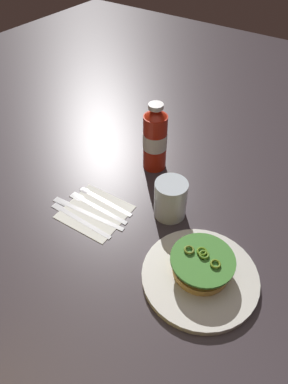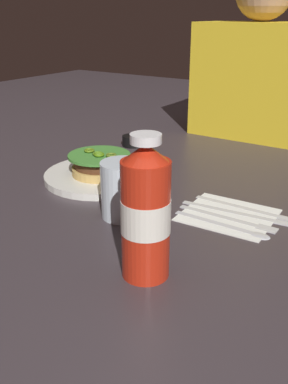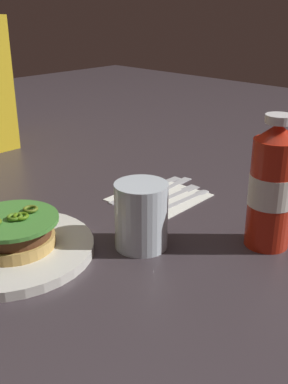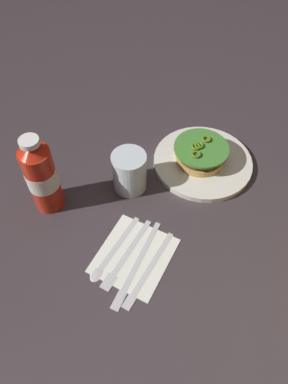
{
  "view_description": "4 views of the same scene",
  "coord_description": "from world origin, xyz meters",
  "px_view_note": "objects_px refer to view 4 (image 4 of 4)",
  "views": [
    {
      "loc": [
        -0.23,
        0.41,
        0.65
      ],
      "look_at": [
        0.11,
        -0.08,
        0.08
      ],
      "focal_mm": 31.61,
      "sensor_mm": 36.0,
      "label": 1
    },
    {
      "loc": [
        0.48,
        -0.69,
        0.35
      ],
      "look_at": [
        0.1,
        -0.12,
        0.06
      ],
      "focal_mm": 40.1,
      "sensor_mm": 36.0,
      "label": 2
    },
    {
      "loc": [
        -0.41,
        -0.57,
        0.36
      ],
      "look_at": [
        0.09,
        -0.08,
        0.07
      ],
      "focal_mm": 43.82,
      "sensor_mm": 36.0,
      "label": 3
    },
    {
      "loc": [
        0.51,
        0.18,
        0.68
      ],
      "look_at": [
        0.1,
        -0.05,
        0.07
      ],
      "focal_mm": 32.66,
      "sensor_mm": 36.0,
      "label": 4
    }
  ],
  "objects_px": {
    "napkin": "(134,255)",
    "steak_knife": "(147,273)",
    "dinner_plate": "(202,162)",
    "spoon_utensil": "(109,256)",
    "butter_knife": "(135,268)",
    "water_glass": "(129,172)",
    "fork_utensil": "(124,259)",
    "burger_sandwich": "(199,153)",
    "ketchup_bottle": "(42,176)"
  },
  "relations": [
    {
      "from": "napkin",
      "to": "butter_knife",
      "type": "bearing_deg",
      "value": 32.99
    },
    {
      "from": "dinner_plate",
      "to": "burger_sandwich",
      "type": "height_order",
      "value": "burger_sandwich"
    },
    {
      "from": "dinner_plate",
      "to": "spoon_utensil",
      "type": "xyz_separation_m",
      "value": [
        0.35,
        -0.06,
        -0.0
      ]
    },
    {
      "from": "dinner_plate",
      "to": "butter_knife",
      "type": "height_order",
      "value": "dinner_plate"
    },
    {
      "from": "butter_knife",
      "to": "water_glass",
      "type": "bearing_deg",
      "value": -146.24
    },
    {
      "from": "burger_sandwich",
      "to": "steak_knife",
      "type": "bearing_deg",
      "value": 6.69
    },
    {
      "from": "spoon_utensil",
      "to": "butter_knife",
      "type": "distance_m",
      "value": 0.06
    },
    {
      "from": "spoon_utensil",
      "to": "steak_knife",
      "type": "distance_m",
      "value": 0.09
    },
    {
      "from": "spoon_utensil",
      "to": "steak_knife",
      "type": "relative_size",
      "value": 0.92
    },
    {
      "from": "spoon_utensil",
      "to": "fork_utensil",
      "type": "height_order",
      "value": "same"
    },
    {
      "from": "dinner_plate",
      "to": "fork_utensil",
      "type": "bearing_deg",
      "value": -5.54
    },
    {
      "from": "napkin",
      "to": "steak_knife",
      "type": "relative_size",
      "value": 0.82
    },
    {
      "from": "burger_sandwich",
      "to": "butter_knife",
      "type": "relative_size",
      "value": 0.63
    },
    {
      "from": "water_glass",
      "to": "steak_knife",
      "type": "bearing_deg",
      "value": 39.51
    },
    {
      "from": "dinner_plate",
      "to": "ketchup_bottle",
      "type": "height_order",
      "value": "ketchup_bottle"
    },
    {
      "from": "dinner_plate",
      "to": "water_glass",
      "type": "height_order",
      "value": "water_glass"
    },
    {
      "from": "dinner_plate",
      "to": "spoon_utensil",
      "type": "bearing_deg",
      "value": -10.21
    },
    {
      "from": "butter_knife",
      "to": "steak_knife",
      "type": "xyz_separation_m",
      "value": [
        -0.0,
        0.03,
        0.0
      ]
    },
    {
      "from": "burger_sandwich",
      "to": "butter_knife",
      "type": "xyz_separation_m",
      "value": [
        0.34,
        0.01,
        -0.03
      ]
    },
    {
      "from": "dinner_plate",
      "to": "spoon_utensil",
      "type": "relative_size",
      "value": 1.41
    },
    {
      "from": "burger_sandwich",
      "to": "steak_knife",
      "type": "distance_m",
      "value": 0.34
    },
    {
      "from": "water_glass",
      "to": "napkin",
      "type": "bearing_deg",
      "value": 33.88
    },
    {
      "from": "burger_sandwich",
      "to": "steak_knife",
      "type": "height_order",
      "value": "burger_sandwich"
    },
    {
      "from": "ketchup_bottle",
      "to": "fork_utensil",
      "type": "relative_size",
      "value": 1.1
    },
    {
      "from": "napkin",
      "to": "dinner_plate",
      "type": "bearing_deg",
      "value": 176.75
    },
    {
      "from": "water_glass",
      "to": "spoon_utensil",
      "type": "xyz_separation_m",
      "value": [
        0.19,
        0.06,
        -0.05
      ]
    },
    {
      "from": "dinner_plate",
      "to": "napkin",
      "type": "distance_m",
      "value": 0.32
    },
    {
      "from": "ketchup_bottle",
      "to": "water_glass",
      "type": "bearing_deg",
      "value": 135.35
    },
    {
      "from": "water_glass",
      "to": "spoon_utensil",
      "type": "height_order",
      "value": "water_glass"
    },
    {
      "from": "butter_knife",
      "to": "steak_knife",
      "type": "bearing_deg",
      "value": 96.4
    },
    {
      "from": "spoon_utensil",
      "to": "dinner_plate",
      "type": "bearing_deg",
      "value": 169.79
    },
    {
      "from": "ketchup_bottle",
      "to": "butter_knife",
      "type": "height_order",
      "value": "ketchup_bottle"
    },
    {
      "from": "napkin",
      "to": "steak_knife",
      "type": "distance_m",
      "value": 0.05
    },
    {
      "from": "napkin",
      "to": "fork_utensil",
      "type": "xyz_separation_m",
      "value": [
        0.02,
        -0.01,
        0.0
      ]
    },
    {
      "from": "burger_sandwich",
      "to": "dinner_plate",
      "type": "bearing_deg",
      "value": 106.0
    },
    {
      "from": "ketchup_bottle",
      "to": "water_glass",
      "type": "distance_m",
      "value": 0.2
    },
    {
      "from": "ketchup_bottle",
      "to": "napkin",
      "type": "relative_size",
      "value": 1.28
    },
    {
      "from": "fork_utensil",
      "to": "burger_sandwich",
      "type": "bearing_deg",
      "value": 176.7
    },
    {
      "from": "dinner_plate",
      "to": "napkin",
      "type": "bearing_deg",
      "value": -3.25
    },
    {
      "from": "ketchup_bottle",
      "to": "steak_knife",
      "type": "distance_m",
      "value": 0.31
    },
    {
      "from": "napkin",
      "to": "butter_knife",
      "type": "height_order",
      "value": "butter_knife"
    },
    {
      "from": "burger_sandwich",
      "to": "fork_utensil",
      "type": "xyz_separation_m",
      "value": [
        0.33,
        -0.02,
        -0.03
      ]
    },
    {
      "from": "dinner_plate",
      "to": "burger_sandwich",
      "type": "distance_m",
      "value": 0.03
    },
    {
      "from": "butter_knife",
      "to": "spoon_utensil",
      "type": "bearing_deg",
      "value": -86.44
    },
    {
      "from": "steak_knife",
      "to": "fork_utensil",
      "type": "bearing_deg",
      "value": -93.88
    },
    {
      "from": "dinner_plate",
      "to": "butter_knife",
      "type": "xyz_separation_m",
      "value": [
        0.34,
        -0.0,
        -0.0
      ]
    },
    {
      "from": "ketchup_bottle",
      "to": "butter_knife",
      "type": "bearing_deg",
      "value": 79.63
    },
    {
      "from": "burger_sandwich",
      "to": "napkin",
      "type": "bearing_deg",
      "value": -0.84
    },
    {
      "from": "burger_sandwich",
      "to": "napkin",
      "type": "relative_size",
      "value": 0.85
    },
    {
      "from": "fork_utensil",
      "to": "napkin",
      "type": "bearing_deg",
      "value": 143.07
    }
  ]
}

